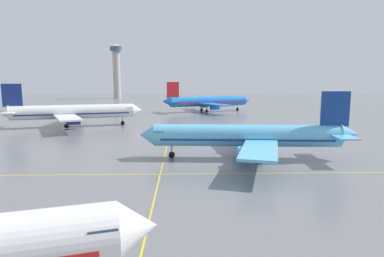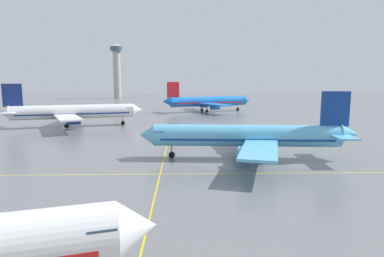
# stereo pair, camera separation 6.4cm
# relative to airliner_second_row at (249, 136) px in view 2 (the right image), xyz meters

# --- Properties ---
(airliner_second_row) EXTENTS (38.50, 33.15, 11.97)m
(airliner_second_row) POSITION_rel_airliner_second_row_xyz_m (0.00, 0.00, 0.00)
(airliner_second_row) COLOR #5BB7E5
(airliner_second_row) RESTS_ON ground
(airliner_third_row) EXTENTS (40.55, 34.51, 12.75)m
(airliner_third_row) POSITION_rel_airliner_second_row_xyz_m (-44.53, 40.87, 0.27)
(airliner_third_row) COLOR white
(airliner_third_row) RESTS_ON ground
(airliner_far_left_stand) EXTENTS (40.02, 34.26, 12.81)m
(airliner_far_left_stand) POSITION_rel_airliner_second_row_xyz_m (-1.02, 84.91, 0.29)
(airliner_far_left_stand) COLOR blue
(airliner_far_left_stand) RESTS_ON ground
(taxiway_markings) EXTENTS (114.25, 87.69, 0.01)m
(taxiway_markings) POSITION_rel_airliner_second_row_xyz_m (-15.07, -29.17, -4.08)
(taxiway_markings) COLOR yellow
(taxiway_markings) RESTS_ON ground
(control_tower) EXTENTS (8.82, 8.82, 38.80)m
(control_tower) POSITION_rel_airliner_second_row_xyz_m (-59.56, 184.91, 18.37)
(control_tower) COLOR #ADA89E
(control_tower) RESTS_ON ground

